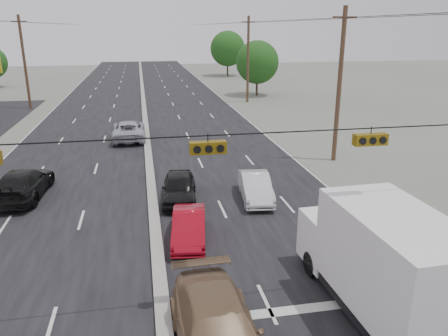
{
  "coord_description": "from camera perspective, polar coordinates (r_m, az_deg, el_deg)",
  "views": [
    {
      "loc": [
        -0.29,
        -11.83,
        8.7
      ],
      "look_at": [
        3.48,
        7.94,
        2.2
      ],
      "focal_mm": 35.0,
      "sensor_mm": 36.0,
      "label": 1
    }
  ],
  "objects": [
    {
      "name": "ground",
      "position": [
        14.69,
        -7.97,
        -18.63
      ],
      "size": [
        200.0,
        200.0,
        0.0
      ],
      "primitive_type": "plane",
      "color": "#606356",
      "rests_on": "ground"
    },
    {
      "name": "road_surface",
      "position": [
        42.73,
        -10.23,
        5.86
      ],
      "size": [
        20.0,
        160.0,
        0.02
      ],
      "primitive_type": "cube",
      "color": "black",
      "rests_on": "ground"
    },
    {
      "name": "center_median",
      "position": [
        42.71,
        -10.24,
        6.0
      ],
      "size": [
        0.5,
        160.0,
        0.2
      ],
      "primitive_type": "cube",
      "color": "gray",
      "rests_on": "ground"
    },
    {
      "name": "utility_pole_left_c",
      "position": [
        53.37,
        -24.61,
        12.47
      ],
      "size": [
        1.6,
        0.3,
        10.0
      ],
      "color": "#422D1E",
      "rests_on": "ground"
    },
    {
      "name": "utility_pole_right_b",
      "position": [
        29.94,
        14.83,
        10.42
      ],
      "size": [
        1.6,
        0.3,
        10.0
      ],
      "color": "#422D1E",
      "rests_on": "ground"
    },
    {
      "name": "utility_pole_right_c",
      "position": [
        53.51,
        3.15,
        14.02
      ],
      "size": [
        1.6,
        0.3,
        10.0
      ],
      "color": "#422D1E",
      "rests_on": "ground"
    },
    {
      "name": "traffic_signals",
      "position": [
        12.37,
        -2.57,
        2.86
      ],
      "size": [
        25.0,
        0.3,
        0.54
      ],
      "color": "black",
      "rests_on": "ground"
    },
    {
      "name": "tree_right_mid",
      "position": [
        59.01,
        4.37,
        13.61
      ],
      "size": [
        5.6,
        5.6,
        7.14
      ],
      "color": "#382619",
      "rests_on": "ground"
    },
    {
      "name": "tree_right_far",
      "position": [
        83.52,
        0.48,
        15.33
      ],
      "size": [
        6.4,
        6.4,
        8.16
      ],
      "color": "#382619",
      "rests_on": "ground"
    },
    {
      "name": "box_truck",
      "position": [
        14.52,
        19.78,
        -11.32
      ],
      "size": [
        2.74,
        7.27,
        3.65
      ],
      "rotation": [
        0.0,
        0.0,
        0.03
      ],
      "color": "black",
      "rests_on": "ground"
    },
    {
      "name": "tan_sedan",
      "position": [
        12.65,
        -0.79,
        -20.73
      ],
      "size": [
        2.45,
        5.61,
        1.6
      ],
      "primitive_type": "imported",
      "rotation": [
        0.0,
        0.0,
        0.04
      ],
      "color": "brown",
      "rests_on": "ground"
    },
    {
      "name": "red_sedan",
      "position": [
        18.7,
        -4.59,
        -7.69
      ],
      "size": [
        1.87,
        4.04,
        1.28
      ],
      "primitive_type": "imported",
      "rotation": [
        0.0,
        0.0,
        -0.13
      ],
      "color": "#A00918",
      "rests_on": "ground"
    },
    {
      "name": "queue_car_a",
      "position": [
        22.87,
        -5.88,
        -2.6
      ],
      "size": [
        2.17,
        4.43,
        1.46
      ],
      "primitive_type": "imported",
      "rotation": [
        0.0,
        0.0,
        -0.11
      ],
      "color": "black",
      "rests_on": "ground"
    },
    {
      "name": "queue_car_b",
      "position": [
        23.01,
        4.13,
        -2.52
      ],
      "size": [
        1.91,
        4.32,
        1.38
      ],
      "primitive_type": "imported",
      "rotation": [
        0.0,
        0.0,
        -0.11
      ],
      "color": "silver",
      "rests_on": "ground"
    },
    {
      "name": "oncoming_near",
      "position": [
        25.52,
        -24.75,
        -1.89
      ],
      "size": [
        2.55,
        5.5,
        1.56
      ],
      "primitive_type": "imported",
      "rotation": [
        0.0,
        0.0,
        3.07
      ],
      "color": "black",
      "rests_on": "ground"
    },
    {
      "name": "oncoming_far",
      "position": [
        36.2,
        -12.33,
        4.83
      ],
      "size": [
        2.58,
        5.55,
        1.54
      ],
      "primitive_type": "imported",
      "rotation": [
        0.0,
        0.0,
        3.15
      ],
      "color": "#ADAFB5",
      "rests_on": "ground"
    }
  ]
}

